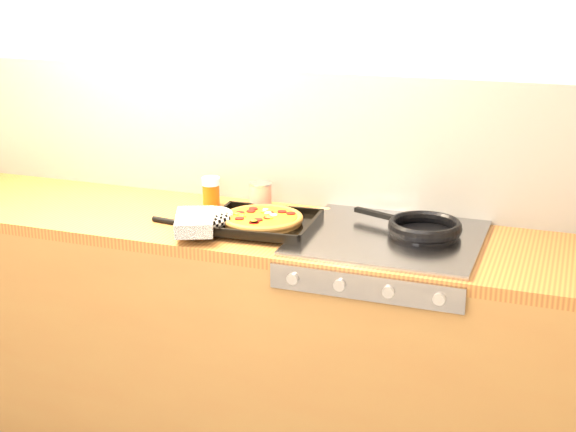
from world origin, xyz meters
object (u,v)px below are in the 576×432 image
at_px(pizza_on_tray, 244,220).
at_px(juice_glass, 211,192).
at_px(tomato_can, 261,198).
at_px(frying_pan, 423,228).

distance_m(pizza_on_tray, juice_glass, 0.32).
distance_m(pizza_on_tray, tomato_can, 0.21).
height_order(tomato_can, juice_glass, tomato_can).
distance_m(frying_pan, tomato_can, 0.62).
height_order(pizza_on_tray, tomato_can, tomato_can).
distance_m(tomato_can, juice_glass, 0.21).
relative_size(pizza_on_tray, frying_pan, 1.11).
relative_size(pizza_on_tray, tomato_can, 4.11).
height_order(pizza_on_tray, juice_glass, juice_glass).
bearing_deg(tomato_can, pizza_on_tray, -83.04).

